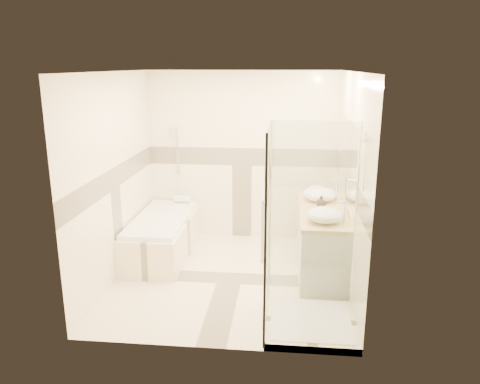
# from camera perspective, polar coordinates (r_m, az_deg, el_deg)

# --- Properties ---
(room) EXTENTS (2.82, 3.02, 2.52)m
(room) POSITION_cam_1_polar(r_m,az_deg,el_deg) (5.51, -0.71, 1.45)
(room) COLOR #F6E7C4
(room) RESTS_ON ground
(bathtub) EXTENTS (0.75, 1.70, 0.56)m
(bathtub) POSITION_cam_1_polar(r_m,az_deg,el_deg) (6.59, -9.45, -5.06)
(bathtub) COLOR #FBECC9
(bathtub) RESTS_ON ground
(vanity) EXTENTS (0.58, 1.62, 0.85)m
(vanity) POSITION_cam_1_polar(r_m,az_deg,el_deg) (6.02, 9.85, -5.87)
(vanity) COLOR white
(vanity) RESTS_ON ground
(shower_enclosure) EXTENTS (0.96, 0.93, 2.04)m
(shower_enclosure) POSITION_cam_1_polar(r_m,az_deg,el_deg) (4.81, 7.35, -10.37)
(shower_enclosure) COLOR #FBECC9
(shower_enclosure) RESTS_ON ground
(vessel_sink_near) EXTENTS (0.44, 0.44, 0.18)m
(vessel_sink_near) POSITION_cam_1_polar(r_m,az_deg,el_deg) (6.20, 9.67, -0.24)
(vessel_sink_near) COLOR white
(vessel_sink_near) RESTS_ON vanity
(vessel_sink_far) EXTENTS (0.42, 0.42, 0.17)m
(vessel_sink_far) POSITION_cam_1_polar(r_m,az_deg,el_deg) (5.38, 10.23, -2.75)
(vessel_sink_far) COLOR white
(vessel_sink_far) RESTS_ON vanity
(faucet_near) EXTENTS (0.13, 0.03, 0.31)m
(faucet_near) POSITION_cam_1_polar(r_m,az_deg,el_deg) (6.20, 11.68, 0.51)
(faucet_near) COLOR silver
(faucet_near) RESTS_ON vanity
(faucet_far) EXTENTS (0.11, 0.03, 0.26)m
(faucet_far) POSITION_cam_1_polar(r_m,az_deg,el_deg) (5.38, 12.56, -2.13)
(faucet_far) COLOR silver
(faucet_far) RESTS_ON vanity
(amenity_bottle_a) EXTENTS (0.08, 0.08, 0.15)m
(amenity_bottle_a) POSITION_cam_1_polar(r_m,az_deg,el_deg) (5.90, 9.85, -1.21)
(amenity_bottle_a) COLOR black
(amenity_bottle_a) RESTS_ON vanity
(amenity_bottle_b) EXTENTS (0.16, 0.16, 0.16)m
(amenity_bottle_b) POSITION_cam_1_polar(r_m,az_deg,el_deg) (5.89, 9.86, -1.19)
(amenity_bottle_b) COLOR black
(amenity_bottle_b) RESTS_ON vanity
(folded_towels) EXTENTS (0.20, 0.29, 0.09)m
(folded_towels) POSITION_cam_1_polar(r_m,az_deg,el_deg) (6.54, 9.47, 0.16)
(folded_towels) COLOR white
(folded_towels) RESTS_ON vanity
(rolled_towel) EXTENTS (0.24, 0.11, 0.11)m
(rolled_towel) POSITION_cam_1_polar(r_m,az_deg,el_deg) (7.10, -7.06, -0.85)
(rolled_towel) COLOR white
(rolled_towel) RESTS_ON bathtub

